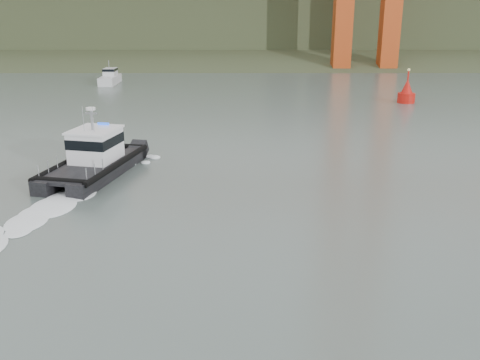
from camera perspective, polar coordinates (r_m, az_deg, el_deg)
The scene contains 5 objects.
ground at distance 21.41m, azimuth -1.29°, elevation -11.50°, with size 400.00×400.00×0.00m, color #505F59.
headlands at distance 144.16m, azimuth -0.35°, elevation 16.65°, with size 500.00×105.36×27.12m.
patrol_boat at distance 36.22m, azimuth -15.25°, elevation 2.35°, with size 5.44×9.97×4.58m.
motorboat at distance 79.70m, azimuth -13.69°, elevation 10.55°, with size 2.06×6.16×3.39m.
nav_buoy at distance 64.75m, azimuth 17.34°, elevation 8.83°, with size 1.97×1.97×4.10m.
Camera 1 is at (0.42, -18.62, 10.56)m, focal length 40.00 mm.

